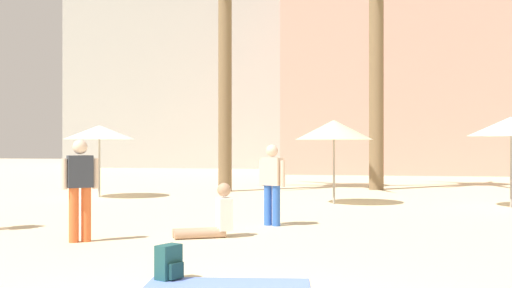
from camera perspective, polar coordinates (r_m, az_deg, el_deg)
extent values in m
cube|color=#DB9989|center=(37.90, 18.82, 7.19)|extent=(20.39, 9.18, 12.77)
cylinder|color=brown|center=(21.46, -2.88, 7.77)|extent=(0.46, 0.46, 9.07)
cylinder|color=brown|center=(22.64, 11.04, 7.29)|extent=(0.52, 0.52, 9.01)
cylinder|color=gray|center=(19.45, -14.25, -1.55)|extent=(0.06, 0.06, 2.20)
cone|color=white|center=(19.45, -14.25, 1.06)|extent=(2.15, 2.15, 0.43)
cylinder|color=gray|center=(17.01, 22.48, -1.56)|extent=(0.06, 0.06, 2.32)
cone|color=white|center=(17.01, 22.48, 1.52)|extent=(2.16, 2.16, 0.49)
cylinder|color=gray|center=(16.87, 7.20, -1.65)|extent=(0.06, 0.06, 2.28)
cone|color=beige|center=(16.87, 7.20, 1.31)|extent=(2.10, 2.10, 0.53)
cube|color=#1F4E4E|center=(7.52, -8.07, -10.76)|extent=(0.29, 0.35, 0.42)
cube|color=#193E3E|center=(7.45, -7.40, -11.51)|extent=(0.14, 0.22, 0.18)
cylinder|color=blue|center=(12.24, 1.88, -5.71)|extent=(0.21, 0.21, 0.80)
cylinder|color=blue|center=(12.35, 1.10, -5.66)|extent=(0.21, 0.21, 0.80)
cube|color=beige|center=(12.25, 1.49, -2.55)|extent=(0.46, 0.37, 0.55)
sphere|color=beige|center=(12.24, 1.49, -0.61)|extent=(0.32, 0.32, 0.24)
cylinder|color=beige|center=(12.11, 2.47, -2.75)|extent=(0.13, 0.13, 0.52)
cylinder|color=beige|center=(12.39, 0.53, -2.69)|extent=(0.13, 0.13, 0.52)
cylinder|color=tan|center=(10.70, -5.17, -8.26)|extent=(0.86, 0.53, 0.16)
cylinder|color=tan|center=(10.90, -5.37, -8.11)|extent=(0.86, 0.53, 0.16)
cube|color=white|center=(10.85, -2.97, -6.45)|extent=(0.37, 0.46, 0.56)
sphere|color=tan|center=(10.81, -2.97, -4.24)|extent=(0.32, 0.32, 0.24)
cylinder|color=orange|center=(10.67, -15.40, -6.29)|extent=(0.22, 0.22, 0.90)
cylinder|color=orange|center=(10.64, -16.46, -6.30)|extent=(0.22, 0.22, 0.90)
cube|color=#333842|center=(10.60, -15.93, -2.45)|extent=(0.45, 0.41, 0.53)
sphere|color=beige|center=(10.59, -15.93, -0.26)|extent=(0.34, 0.34, 0.24)
cylinder|color=beige|center=(10.65, -14.60, -2.64)|extent=(0.14, 0.14, 0.50)
cylinder|color=beige|center=(10.56, -17.27, -2.66)|extent=(0.14, 0.14, 0.50)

